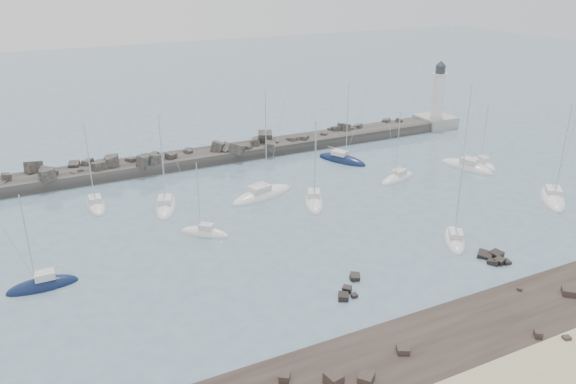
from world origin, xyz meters
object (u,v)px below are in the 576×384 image
object	(u,v)px
sailboat_8	(342,160)
sailboat_4	(262,195)
sailboat_3	(166,206)
sailboat_5	(205,233)
sailboat_11	(553,199)
lighthouse	(436,112)
sailboat_10	(466,167)
sailboat_6	(314,202)
sailboat_1	(96,205)
sailboat_2	(43,286)
sailboat_9	(397,179)
sailboat_12	(482,164)
sailboat_7	(455,240)

from	to	relation	value
sailboat_8	sailboat_4	bearing A→B (deg)	-156.09
sailboat_3	sailboat_5	xyz separation A→B (m)	(2.21, -10.73, -0.00)
sailboat_5	sailboat_11	size ratio (longest dim) A/B	0.68
lighthouse	sailboat_10	xyz separation A→B (m)	(-12.76, -23.28, -2.94)
sailboat_6	sailboat_11	xyz separation A→B (m)	(32.21, -14.57, -0.02)
sailboat_1	sailboat_2	world-z (taller)	sailboat_1
sailboat_3	sailboat_5	size ratio (longest dim) A/B	1.36
lighthouse	sailboat_9	distance (m)	34.85
sailboat_2	sailboat_3	world-z (taller)	sailboat_3
sailboat_11	sailboat_5	bearing A→B (deg)	166.44
sailboat_1	sailboat_12	bearing A→B (deg)	-10.43
sailboat_3	sailboat_4	size ratio (longest dim) A/B	0.84
sailboat_7	sailboat_10	size ratio (longest dim) A/B	0.79
sailboat_8	sailboat_12	distance (m)	24.23
sailboat_10	sailboat_6	bearing A→B (deg)	-176.89
lighthouse	sailboat_8	world-z (taller)	lighthouse
sailboat_4	sailboat_1	bearing A→B (deg)	162.19
sailboat_6	sailboat_12	distance (m)	34.21
sailboat_2	sailboat_4	bearing A→B (deg)	22.13
sailboat_6	sailboat_7	size ratio (longest dim) A/B	1.11
sailboat_1	sailboat_5	distance (m)	19.29
sailboat_6	sailboat_7	distance (m)	20.98
sailboat_6	sailboat_7	xyz separation A→B (m)	(10.00, -18.44, -0.02)
sailboat_3	sailboat_7	world-z (taller)	sailboat_3
sailboat_4	sailboat_9	bearing A→B (deg)	-8.33
sailboat_6	sailboat_10	size ratio (longest dim) A/B	0.88
sailboat_11	sailboat_8	bearing A→B (deg)	122.85
sailboat_4	sailboat_9	distance (m)	22.71
sailboat_5	sailboat_12	world-z (taller)	sailboat_12
sailboat_1	sailboat_11	bearing A→B (deg)	-24.53
sailboat_5	sailboat_12	size ratio (longest dim) A/B	0.93
sailboat_8	sailboat_12	bearing A→B (deg)	-31.64
sailboat_1	sailboat_2	size ratio (longest dim) A/B	1.09
sailboat_7	sailboat_12	distance (m)	31.41
sailboat_4	sailboat_11	bearing A→B (deg)	-28.28
sailboat_1	sailboat_8	world-z (taller)	sailboat_8
sailboat_1	sailboat_11	xyz separation A→B (m)	(60.83, -27.75, -0.00)
sailboat_3	sailboat_9	world-z (taller)	sailboat_3
sailboat_7	sailboat_8	bearing A→B (deg)	83.82
sailboat_6	sailboat_5	bearing A→B (deg)	-171.60
lighthouse	sailboat_4	bearing A→B (deg)	-158.67
sailboat_5	sailboat_12	bearing A→B (deg)	4.65
lighthouse	sailboat_10	distance (m)	26.70
sailboat_4	sailboat_12	bearing A→B (deg)	-6.00
sailboat_3	sailboat_10	xyz separation A→B (m)	(50.28, -6.49, 0.01)
sailboat_10	sailboat_5	bearing A→B (deg)	-174.95
lighthouse	sailboat_4	world-z (taller)	sailboat_4
sailboat_2	sailboat_5	bearing A→B (deg)	12.71
sailboat_7	sailboat_11	bearing A→B (deg)	9.87
lighthouse	sailboat_3	xyz separation A→B (m)	(-63.04, -16.79, -2.95)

